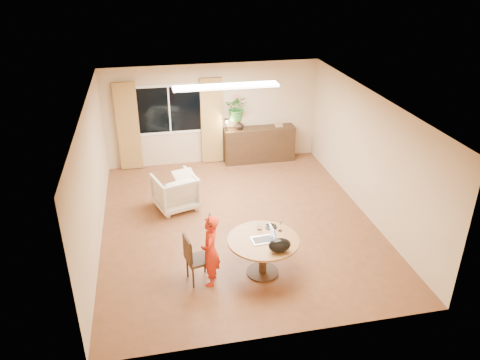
{
  "coord_description": "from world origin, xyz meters",
  "views": [
    {
      "loc": [
        -1.63,
        -8.19,
        5.1
      ],
      "look_at": [
        0.01,
        -0.2,
        1.08
      ],
      "focal_mm": 35.0,
      "sensor_mm": 36.0,
      "label": 1
    }
  ],
  "objects_px": {
    "dining_chair": "(199,258)",
    "dining_table": "(263,247)",
    "child": "(210,251)",
    "armchair": "(175,191)",
    "sideboard": "(259,144)"
  },
  "relations": [
    {
      "from": "sideboard",
      "to": "dining_table",
      "type": "bearing_deg",
      "value": -102.93
    },
    {
      "from": "armchair",
      "to": "sideboard",
      "type": "xyz_separation_m",
      "value": [
        2.39,
        2.12,
        0.07
      ]
    },
    {
      "from": "armchair",
      "to": "dining_chair",
      "type": "bearing_deg",
      "value": 76.45
    },
    {
      "from": "dining_table",
      "to": "dining_chair",
      "type": "xyz_separation_m",
      "value": [
        -1.11,
        0.03,
        -0.1
      ]
    },
    {
      "from": "dining_chair",
      "to": "dining_table",
      "type": "bearing_deg",
      "value": -13.82
    },
    {
      "from": "dining_chair",
      "to": "armchair",
      "type": "bearing_deg",
      "value": 82.08
    },
    {
      "from": "dining_table",
      "to": "armchair",
      "type": "xyz_separation_m",
      "value": [
        -1.3,
        2.65,
        -0.16
      ]
    },
    {
      "from": "sideboard",
      "to": "armchair",
      "type": "bearing_deg",
      "value": -138.48
    },
    {
      "from": "dining_table",
      "to": "child",
      "type": "bearing_deg",
      "value": -175.47
    },
    {
      "from": "child",
      "to": "armchair",
      "type": "height_order",
      "value": "child"
    },
    {
      "from": "dining_table",
      "to": "child",
      "type": "xyz_separation_m",
      "value": [
        -0.92,
        -0.07,
        0.09
      ]
    },
    {
      "from": "sideboard",
      "to": "dining_chair",
      "type": "bearing_deg",
      "value": -114.98
    },
    {
      "from": "dining_table",
      "to": "armchair",
      "type": "relative_size",
      "value": 1.42
    },
    {
      "from": "child",
      "to": "armchair",
      "type": "relative_size",
      "value": 1.48
    },
    {
      "from": "dining_chair",
      "to": "sideboard",
      "type": "height_order",
      "value": "sideboard"
    }
  ]
}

